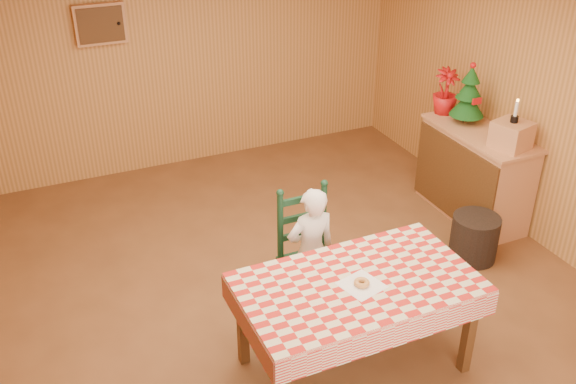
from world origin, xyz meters
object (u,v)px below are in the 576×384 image
(ladder_chair, at_px, (308,254))
(christmas_tree, at_px, (469,96))
(crate, at_px, (511,135))
(shelf_unit, at_px, (474,174))
(dining_table, at_px, (357,291))
(seated_child, at_px, (311,251))
(storage_bin, at_px, (474,238))

(ladder_chair, relative_size, christmas_tree, 1.74)
(christmas_tree, bearing_deg, ladder_chair, -157.66)
(crate, bearing_deg, ladder_chair, -173.61)
(ladder_chair, distance_m, shelf_unit, 2.26)
(dining_table, height_order, crate, crate)
(ladder_chair, xyz_separation_m, seated_child, (-0.00, -0.06, 0.06))
(shelf_unit, relative_size, christmas_tree, 2.00)
(storage_bin, bearing_deg, ladder_chair, 179.48)
(seated_child, height_order, shelf_unit, seated_child)
(crate, height_order, storage_bin, crate)
(crate, bearing_deg, shelf_unit, 91.23)
(shelf_unit, distance_m, crate, 0.71)
(seated_child, bearing_deg, ladder_chair, -90.00)
(storage_bin, bearing_deg, shelf_unit, 54.45)
(seated_child, distance_m, christmas_tree, 2.46)
(seated_child, relative_size, shelf_unit, 0.91)
(ladder_chair, xyz_separation_m, shelf_unit, (2.16, 0.64, -0.04))
(seated_child, relative_size, storage_bin, 2.60)
(seated_child, distance_m, shelf_unit, 2.28)
(dining_table, bearing_deg, seated_child, 90.00)
(ladder_chair, height_order, crate, crate)
(dining_table, xyz_separation_m, christmas_tree, (2.17, 1.68, 0.52))
(crate, bearing_deg, seated_child, -172.13)
(crate, bearing_deg, dining_table, -154.63)
(seated_child, xyz_separation_m, crate, (2.17, 0.30, 0.49))
(seated_child, bearing_deg, shelf_unit, -162.07)
(crate, relative_size, christmas_tree, 0.48)
(shelf_unit, relative_size, crate, 4.13)
(shelf_unit, bearing_deg, ladder_chair, -163.45)
(dining_table, xyz_separation_m, shelf_unit, (2.16, 1.43, -0.22))
(crate, xyz_separation_m, storage_bin, (-0.48, -0.26, -0.84))
(ladder_chair, bearing_deg, seated_child, -90.00)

